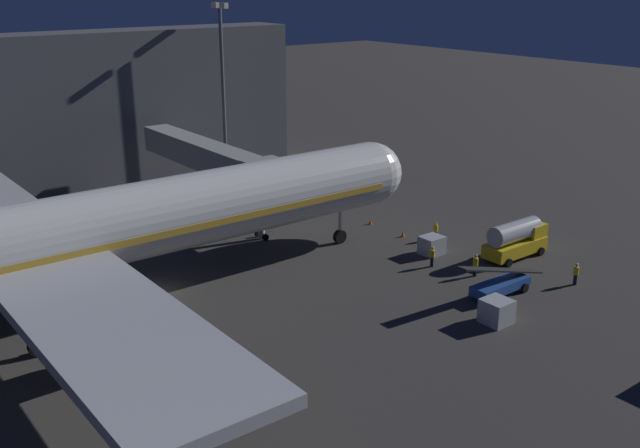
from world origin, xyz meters
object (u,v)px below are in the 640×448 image
(apron_floodlight_mast, at_px, (223,80))
(ground_crew_marshaller_fwd, at_px, (475,264))
(ground_crew_near_nose_gear, at_px, (432,256))
(jet_bridge, at_px, (218,160))
(belt_loader, at_px, (500,284))
(ground_crew_under_port_wing, at_px, (576,273))
(baggage_container_mid_row, at_px, (497,311))
(baggage_container_near_belt, at_px, (432,245))
(traffic_cone_nose_starboard, at_px, (370,221))
(airliner_at_gate, at_px, (8,250))
(traffic_cone_nose_port, at_px, (403,234))
(ground_crew_by_belt_loader, at_px, (436,230))
(fuel_tanker, at_px, (517,238))

(apron_floodlight_mast, xyz_separation_m, ground_crew_marshaller_fwd, (-37.70, 0.05, -10.21))
(ground_crew_near_nose_gear, bearing_deg, jet_bridge, 18.87)
(apron_floodlight_mast, xyz_separation_m, belt_loader, (-41.16, 1.29, -10.35))
(ground_crew_near_nose_gear, relative_size, ground_crew_under_port_wing, 0.98)
(belt_loader, bearing_deg, apron_floodlight_mast, -1.79)
(belt_loader, distance_m, baggage_container_mid_row, 4.75)
(baggage_container_near_belt, bearing_deg, apron_floodlight_mast, 1.34)
(traffic_cone_nose_starboard, bearing_deg, apron_floodlight_mast, 4.45)
(airliner_at_gate, distance_m, baggage_container_near_belt, 32.75)
(baggage_container_near_belt, distance_m, ground_crew_under_port_wing, 11.84)
(baggage_container_mid_row, bearing_deg, traffic_cone_nose_port, -23.10)
(airliner_at_gate, height_order, baggage_container_near_belt, airliner_at_gate)
(baggage_container_mid_row, bearing_deg, ground_crew_by_belt_loader, -31.92)
(fuel_tanker, relative_size, ground_crew_under_port_wing, 3.49)
(airliner_at_gate, bearing_deg, baggage_container_near_belt, -102.08)
(fuel_tanker, xyz_separation_m, traffic_cone_nose_port, (9.29, 4.02, -1.37))
(ground_crew_by_belt_loader, xyz_separation_m, ground_crew_marshaller_fwd, (-7.68, 3.61, 0.09))
(fuel_tanker, relative_size, traffic_cone_nose_starboard, 10.95)
(apron_floodlight_mast, height_order, ground_crew_marshaller_fwd, apron_floodlight_mast)
(baggage_container_mid_row, xyz_separation_m, traffic_cone_nose_starboard, (20.66, -6.93, -0.56))
(fuel_tanker, bearing_deg, ground_crew_under_port_wing, 170.02)
(belt_loader, relative_size, traffic_cone_nose_port, 16.07)
(fuel_tanker, xyz_separation_m, ground_crew_by_belt_loader, (6.97, 2.27, -0.75))
(jet_bridge, height_order, baggage_container_mid_row, jet_bridge)
(belt_loader, xyz_separation_m, baggage_container_mid_row, (-2.80, 3.84, -0.01))
(ground_crew_marshaller_fwd, distance_m, ground_crew_under_port_wing, 7.44)
(airliner_at_gate, distance_m, ground_crew_under_port_wing, 40.14)
(fuel_tanker, height_order, traffic_cone_nose_port, fuel_tanker)
(airliner_at_gate, bearing_deg, traffic_cone_nose_port, -93.85)
(airliner_at_gate, xyz_separation_m, ground_crew_by_belt_loader, (-4.52, -34.46, -4.79))
(belt_loader, bearing_deg, jet_bridge, 14.44)
(airliner_at_gate, xyz_separation_m, jet_bridge, (12.36, -22.40, 0.08))
(airliner_at_gate, bearing_deg, baggage_container_mid_row, -125.60)
(ground_crew_near_nose_gear, bearing_deg, ground_crew_by_belt_loader, -48.66)
(traffic_cone_nose_starboard, bearing_deg, fuel_tanker, -163.65)
(ground_crew_near_nose_gear, bearing_deg, traffic_cone_nose_port, -25.16)
(belt_loader, relative_size, ground_crew_under_port_wing, 5.12)
(baggage_container_mid_row, distance_m, ground_crew_near_nose_gear, 10.42)
(jet_bridge, height_order, traffic_cone_nose_port, jet_bridge)
(traffic_cone_nose_port, bearing_deg, fuel_tanker, -156.61)
(apron_floodlight_mast, height_order, baggage_container_near_belt, apron_floodlight_mast)
(ground_crew_near_nose_gear, distance_m, traffic_cone_nose_port, 7.29)
(jet_bridge, bearing_deg, traffic_cone_nose_port, -144.69)
(fuel_tanker, height_order, ground_crew_by_belt_loader, fuel_tanker)
(ground_crew_near_nose_gear, bearing_deg, belt_loader, 179.91)
(fuel_tanker, relative_size, baggage_container_mid_row, 3.31)
(jet_bridge, relative_size, baggage_container_mid_row, 12.71)
(fuel_tanker, xyz_separation_m, ground_crew_under_port_wing, (-6.45, 1.13, -0.70))
(traffic_cone_nose_port, bearing_deg, ground_crew_by_belt_loader, -142.97)
(fuel_tanker, height_order, ground_crew_marshaller_fwd, fuel_tanker)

